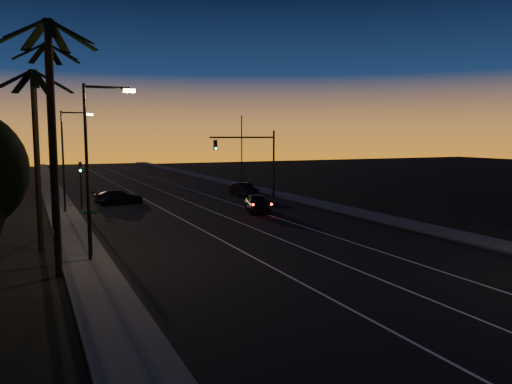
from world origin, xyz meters
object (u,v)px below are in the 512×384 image
right_car (244,190)px  signal_mast (253,152)px  cross_car (119,197)px  lead_car (257,203)px

right_car → signal_mast: bearing=-91.6°
signal_mast → cross_car: 13.88m
signal_mast → right_car: signal_mast is taller
signal_mast → cross_car: size_ratio=1.44×
signal_mast → lead_car: size_ratio=1.37×
lead_car → right_car: lead_car is taller
right_car → cross_car: right_car is taller
right_car → cross_car: bearing=-176.8°
lead_car → signal_mast: bearing=68.1°
right_car → cross_car: size_ratio=0.90×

